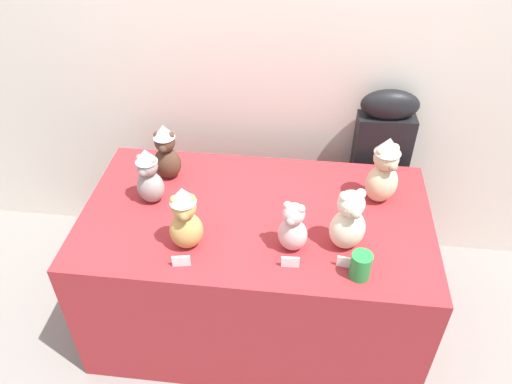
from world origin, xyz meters
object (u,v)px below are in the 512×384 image
teddy_bear_cream (349,221)px  party_cup_green (361,266)px  teddy_bear_blush (293,228)px  teddy_bear_cocoa (166,153)px  instrument_case (376,179)px  teddy_bear_honey (185,219)px  teddy_bear_sand (384,171)px  teddy_bear_ash (149,176)px  display_table (256,269)px

teddy_bear_cream → party_cup_green: bearing=-93.2°
teddy_bear_blush → teddy_bear_cream: bearing=25.4°
teddy_bear_cocoa → party_cup_green: teddy_bear_cocoa is taller
instrument_case → teddy_bear_cream: (-0.20, -0.70, 0.31)m
teddy_bear_honey → teddy_bear_sand: size_ratio=0.91×
teddy_bear_honey → teddy_bear_cream: size_ratio=1.05×
instrument_case → teddy_bear_honey: instrument_case is taller
teddy_bear_cocoa → teddy_bear_ash: 0.18m
display_table → teddy_bear_cocoa: (-0.44, 0.21, 0.49)m
instrument_case → teddy_bear_blush: 0.90m
teddy_bear_cocoa → teddy_bear_ash: (-0.03, -0.18, -0.00)m
teddy_bear_honey → teddy_bear_ash: (-0.22, 0.26, -0.01)m
teddy_bear_cocoa → teddy_bear_sand: teddy_bear_sand is taller
teddy_bear_honey → instrument_case: bearing=29.6°
display_table → instrument_case: bearing=43.8°
teddy_bear_honey → teddy_bear_cream: (0.63, 0.07, -0.01)m
teddy_bear_cocoa → party_cup_green: (0.87, -0.52, -0.08)m
teddy_bear_cream → teddy_bear_sand: bearing=42.7°
teddy_bear_cream → teddy_bear_blush: size_ratio=1.22×
instrument_case → teddy_bear_sand: 0.52m
display_table → teddy_bear_ash: size_ratio=5.55×
teddy_bear_sand → teddy_bear_blush: (-0.37, -0.35, -0.05)m
teddy_bear_ash → teddy_bear_blush: size_ratio=1.18×
party_cup_green → teddy_bear_blush: bearing=155.6°
teddy_bear_cocoa → party_cup_green: 1.01m
teddy_bear_sand → teddy_bear_blush: 0.51m
display_table → instrument_case: 0.82m
teddy_bear_cream → display_table: bearing=137.7°
instrument_case → teddy_bear_cocoa: (-1.01, -0.34, 0.32)m
display_table → party_cup_green: (0.43, -0.31, 0.41)m
display_table → party_cup_green: bearing=-35.7°
teddy_bear_cocoa → teddy_bear_cream: 0.89m
teddy_bear_cream → teddy_bear_cocoa: bearing=135.3°
display_table → party_cup_green: 0.67m
display_table → teddy_bear_honey: size_ratio=5.15×
display_table → teddy_bear_ash: teddy_bear_ash is taller
display_table → teddy_bear_honey: 0.60m
teddy_bear_cream → teddy_bear_blush: teddy_bear_cream is taller
display_table → teddy_bear_sand: size_ratio=4.67×
display_table → teddy_bear_blush: teddy_bear_blush is taller
teddy_bear_sand → teddy_bear_ash: bearing=157.1°
instrument_case → teddy_bear_ash: bearing=-156.7°
teddy_bear_honey → teddy_bear_blush: (0.42, 0.03, -0.04)m
teddy_bear_cocoa → teddy_bear_blush: bearing=-34.8°
teddy_bear_cream → instrument_case: bearing=53.6°
teddy_bear_ash → display_table: bearing=7.8°
teddy_bear_cream → teddy_bear_ash: bearing=146.9°
display_table → teddy_bear_cocoa: teddy_bear_cocoa is taller
display_table → teddy_bear_cream: teddy_bear_cream is taller
instrument_case → teddy_bear_cocoa: bearing=-164.6°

